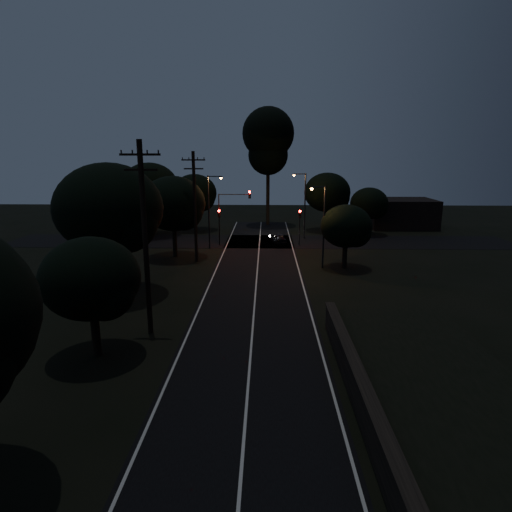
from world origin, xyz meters
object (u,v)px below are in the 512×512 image
object	(u,v)px
signal_mast	(234,207)
utility_pole_far	(195,205)
tall_pine	(268,140)
streetlight_a	(210,207)
signal_right	(300,221)
streetlight_c	(322,221)
utility_pole_mid	(145,236)
signal_left	(219,220)
streetlight_b	(303,201)
car	(278,238)

from	to	relation	value
signal_mast	utility_pole_far	bearing A→B (deg)	-111.11
tall_pine	streetlight_a	xyz separation A→B (m)	(-6.31, -17.00, -7.50)
signal_right	streetlight_c	distance (m)	10.18
utility_pole_mid	signal_left	xyz separation A→B (m)	(1.40, 24.99, -2.90)
utility_pole_mid	streetlight_b	world-z (taller)	utility_pole_mid
utility_pole_far	signal_right	size ratio (longest dim) A/B	2.56
signal_mast	car	world-z (taller)	signal_mast
utility_pole_far	tall_pine	world-z (taller)	tall_pine
streetlight_a	signal_right	bearing A→B (deg)	11.34
utility_pole_mid	utility_pole_far	world-z (taller)	utility_pole_mid
utility_pole_far	tall_pine	distance (m)	24.94
signal_left	streetlight_b	bearing A→B (deg)	22.05
tall_pine	car	xyz separation A→B (m)	(1.19, -14.08, -11.55)
tall_pine	streetlight_c	bearing A→B (deg)	-79.07
streetlight_c	tall_pine	bearing A→B (deg)	100.93
utility_pole_mid	utility_pole_far	xyz separation A→B (m)	(0.00, 17.00, -0.25)
utility_pole_far	streetlight_b	world-z (taller)	utility_pole_far
utility_pole_far	signal_mast	bearing A→B (deg)	68.89
signal_left	signal_right	distance (m)	9.20
streetlight_b	streetlight_a	bearing A→B (deg)	-150.52
car	streetlight_c	bearing A→B (deg)	94.53
signal_left	signal_mast	size ratio (longest dim) A/B	0.66
signal_mast	streetlight_c	size ratio (longest dim) A/B	0.83
streetlight_b	streetlight_c	bearing A→B (deg)	-87.86
utility_pole_far	car	size ratio (longest dim) A/B	3.03
signal_right	utility_pole_mid	bearing A→B (deg)	-112.99
tall_pine	streetlight_c	world-z (taller)	tall_pine
signal_right	signal_mast	distance (m)	7.66
signal_left	streetlight_c	size ratio (longest dim) A/B	0.55
car	signal_left	bearing A→B (deg)	-6.05
streetlight_a	streetlight_c	xyz separation A→B (m)	(11.14, -8.00, -0.29)
utility_pole_mid	tall_pine	world-z (taller)	tall_pine
streetlight_a	streetlight_b	size ratio (longest dim) A/B	1.00
tall_pine	signal_mast	size ratio (longest dim) A/B	2.69
tall_pine	signal_mast	distance (m)	17.36
signal_left	car	world-z (taller)	signal_left
utility_pole_far	streetlight_c	xyz separation A→B (m)	(11.83, -2.00, -1.13)
signal_mast	utility_pole_mid	bearing A→B (deg)	-97.04
signal_right	signal_mast	xyz separation A→B (m)	(-7.51, 0.00, 1.50)
streetlight_c	utility_pole_far	bearing A→B (deg)	170.40
car	streetlight_a	bearing A→B (deg)	7.40
signal_left	streetlight_a	size ratio (longest dim) A/B	0.51
utility_pole_far	signal_right	bearing A→B (deg)	37.00
signal_mast	streetlight_b	size ratio (longest dim) A/B	0.78
utility_pole_far	signal_left	bearing A→B (deg)	80.06
streetlight_b	signal_mast	bearing A→B (deg)	-154.01
tall_pine	streetlight_b	distance (m)	13.99
signal_right	signal_mast	world-z (taller)	signal_mast
streetlight_a	signal_left	bearing A→B (deg)	70.41
signal_left	streetlight_c	distance (m)	14.52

